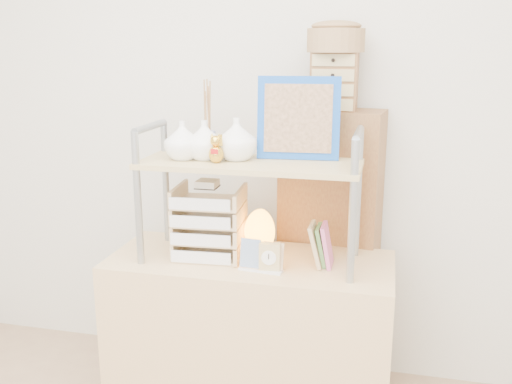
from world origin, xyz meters
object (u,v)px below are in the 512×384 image
letter_tray (209,226)px  salt_lamp (260,233)px  desk (250,339)px  cabinet (329,252)px

letter_tray → salt_lamp: bearing=9.3°
desk → letter_tray: bearing=-179.7°
cabinet → letter_tray: size_ratio=4.03×
salt_lamp → letter_tray: bearing=-170.7°
desk → salt_lamp: bearing=45.2°
desk → salt_lamp: size_ratio=5.66×
desk → salt_lamp: (0.03, 0.03, 0.48)m
cabinet → salt_lamp: (-0.26, -0.34, 0.18)m
desk → letter_tray: size_ratio=3.58×
desk → letter_tray: 0.54m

